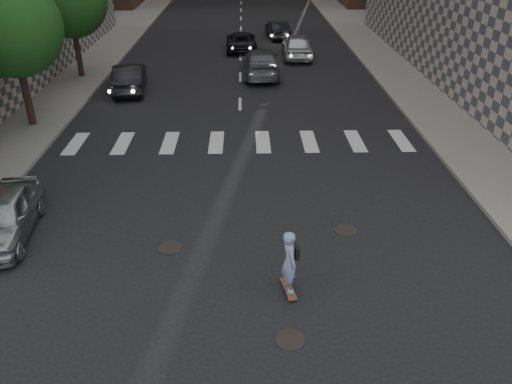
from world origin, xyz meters
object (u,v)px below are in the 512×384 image
skateboarder (290,261)px  traffic_car_d (297,45)px  traffic_car_b (261,62)px  traffic_car_e (278,30)px  tree_b (12,22)px  silver_sedan (3,216)px  traffic_car_a (129,78)px  traffic_car_c (241,41)px

skateboarder → traffic_car_d: size_ratio=0.38×
traffic_car_b → traffic_car_e: bearing=-100.2°
tree_b → silver_sedan: (2.45, -9.14, -3.95)m
skateboarder → traffic_car_d: skateboarder is taller
silver_sedan → traffic_car_d: traffic_car_d is taller
skateboarder → traffic_car_b: skateboarder is taller
traffic_car_a → traffic_car_c: traffic_car_a is taller
traffic_car_d → traffic_car_e: size_ratio=1.19×
silver_sedan → traffic_car_e: (9.95, 28.03, -0.03)m
traffic_car_c → traffic_car_e: 4.96m
traffic_car_a → traffic_car_b: bearing=-164.8°
traffic_car_d → traffic_car_e: 6.37m
traffic_car_e → traffic_car_d: bearing=90.9°
traffic_car_a → traffic_car_d: size_ratio=0.93×
silver_sedan → traffic_car_c: 25.02m
traffic_car_d → tree_b: bearing=44.6°
traffic_car_c → traffic_car_e: bearing=-127.1°
traffic_car_e → skateboarder: bearing=79.4°
skateboarder → traffic_car_c: bearing=81.6°
traffic_car_a → traffic_car_e: size_ratio=1.11×
traffic_car_c → traffic_car_a: bearing=56.0°
skateboarder → traffic_car_a: skateboarder is taller
traffic_car_b → traffic_car_e: 10.82m
traffic_car_a → traffic_car_e: (9.03, 13.63, -0.07)m
tree_b → traffic_car_d: bearing=43.3°
traffic_car_a → traffic_car_b: 7.89m
silver_sedan → traffic_car_a: 14.42m
traffic_car_d → traffic_car_c: bearing=-29.5°
traffic_car_c → silver_sedan: bearing=72.2°
tree_b → silver_sedan: size_ratio=1.62×
traffic_car_b → traffic_car_c: 6.76m
traffic_car_d → traffic_car_e: (-0.93, 6.30, -0.15)m
skateboarder → silver_sedan: 8.77m
tree_b → traffic_car_e: size_ratio=1.64×
tree_b → silver_sedan: bearing=-75.0°
silver_sedan → traffic_car_d: size_ratio=0.85×
silver_sedan → traffic_car_c: size_ratio=0.88×
skateboarder → traffic_car_c: 26.84m
traffic_car_b → traffic_car_c: (-1.18, 6.66, -0.14)m
skateboarder → traffic_car_b: (-0.07, 20.15, -0.17)m
skateboarder → traffic_car_e: skateboarder is taller
traffic_car_a → silver_sedan: bearing=79.6°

